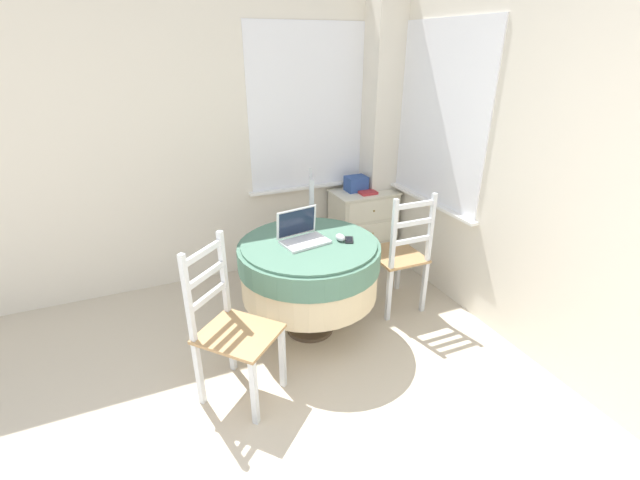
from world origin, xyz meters
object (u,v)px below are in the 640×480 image
object	(u,v)px
computer_mouse	(340,237)
storage_box	(356,184)
round_dining_table	(309,265)
dining_chair_camera_near	(231,330)
laptop	(302,235)
cell_phone	(349,240)
dining_chair_near_right_window	(399,256)
book_on_cabinet	(366,191)
dining_chair_near_back_window	(296,233)
corner_cabinet	(363,225)

from	to	relation	value
computer_mouse	storage_box	world-z (taller)	storage_box
round_dining_table	computer_mouse	bearing A→B (deg)	-15.62
dining_chair_camera_near	storage_box	size ratio (longest dim) A/B	5.11
laptop	cell_phone	size ratio (longest dim) A/B	2.83
storage_box	laptop	bearing A→B (deg)	-134.69
dining_chair_near_right_window	storage_box	size ratio (longest dim) A/B	5.11
dining_chair_near_right_window	storage_box	distance (m)	1.02
book_on_cabinet	dining_chair_near_right_window	bearing A→B (deg)	-100.81
laptop	dining_chair_near_back_window	world-z (taller)	dining_chair_near_back_window
laptop	cell_phone	bearing A→B (deg)	-21.51
storage_box	dining_chair_near_right_window	bearing A→B (deg)	-96.27
cell_phone	corner_cabinet	distance (m)	1.28
computer_mouse	dining_chair_camera_near	xyz separation A→B (m)	(-0.89, -0.36, -0.29)
computer_mouse	dining_chair_near_right_window	size ratio (longest dim) A/B	0.09
round_dining_table	cell_phone	size ratio (longest dim) A/B	8.18
round_dining_table	dining_chair_near_right_window	size ratio (longest dim) A/B	1.00
laptop	storage_box	world-z (taller)	laptop
corner_cabinet	dining_chair_near_back_window	bearing A→B (deg)	-167.88
cell_phone	dining_chair_near_right_window	bearing A→B (deg)	10.70
laptop	storage_box	size ratio (longest dim) A/B	1.77
corner_cabinet	storage_box	distance (m)	0.44
dining_chair_near_right_window	dining_chair_camera_near	bearing A→B (deg)	-163.45
computer_mouse	dining_chair_near_back_window	world-z (taller)	dining_chair_near_back_window
dining_chair_near_right_window	dining_chair_camera_near	distance (m)	1.52
corner_cabinet	book_on_cabinet	world-z (taller)	book_on_cabinet
round_dining_table	corner_cabinet	size ratio (longest dim) A/B	1.42
dining_chair_camera_near	book_on_cabinet	distance (m)	2.10
storage_box	book_on_cabinet	world-z (taller)	storage_box
round_dining_table	dining_chair_near_right_window	xyz separation A→B (m)	(0.78, 0.01, -0.09)
cell_phone	dining_chair_camera_near	bearing A→B (deg)	-160.43
computer_mouse	corner_cabinet	distance (m)	1.30
laptop	dining_chair_camera_near	bearing A→B (deg)	-144.15
cell_phone	laptop	bearing A→B (deg)	158.49
dining_chair_near_back_window	dining_chair_near_right_window	world-z (taller)	same
corner_cabinet	laptop	bearing A→B (deg)	-138.20
round_dining_table	laptop	bearing A→B (deg)	136.34
cell_phone	dining_chair_near_right_window	world-z (taller)	dining_chair_near_right_window
corner_cabinet	computer_mouse	bearing A→B (deg)	-126.92
dining_chair_near_back_window	dining_chair_camera_near	distance (m)	1.46
computer_mouse	storage_box	size ratio (longest dim) A/B	0.46
cell_phone	storage_box	xyz separation A→B (m)	(0.62, 1.06, 0.04)
computer_mouse	cell_phone	xyz separation A→B (m)	(0.06, -0.03, -0.02)
computer_mouse	dining_chair_near_right_window	bearing A→B (deg)	7.09
dining_chair_near_back_window	corner_cabinet	distance (m)	0.80
round_dining_table	corner_cabinet	world-z (taller)	round_dining_table
cell_phone	book_on_cabinet	size ratio (longest dim) A/B	0.63
dining_chair_near_back_window	corner_cabinet	size ratio (longest dim) A/B	1.42
round_dining_table	cell_phone	xyz separation A→B (m)	(0.27, -0.09, 0.19)
laptop	dining_chair_near_back_window	xyz separation A→B (m)	(0.22, 0.72, -0.32)
dining_chair_near_right_window	dining_chair_camera_near	world-z (taller)	same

